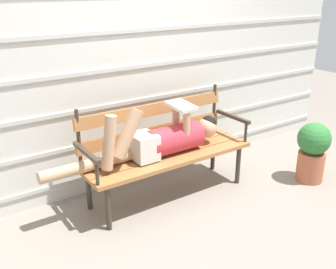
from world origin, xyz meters
TOP-DOWN VIEW (x-y plane):
  - ground_plane at (0.00, 0.00)m, footprint 12.00×12.00m
  - house_siding at (0.00, 0.56)m, footprint 5.20×0.08m
  - park_bench at (0.00, 0.14)m, footprint 1.58×0.50m
  - reclining_person at (-0.08, 0.07)m, footprint 1.67×0.27m
  - potted_plant at (1.33, -0.47)m, footprint 0.32×0.32m

SIDE VIEW (x-z plane):
  - ground_plane at x=0.00m, z-range 0.00..0.00m
  - potted_plant at x=1.33m, z-range 0.03..0.63m
  - park_bench at x=0.00m, z-range 0.02..0.92m
  - reclining_person at x=-0.08m, z-range 0.32..0.83m
  - house_siding at x=0.00m, z-range 0.00..2.57m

